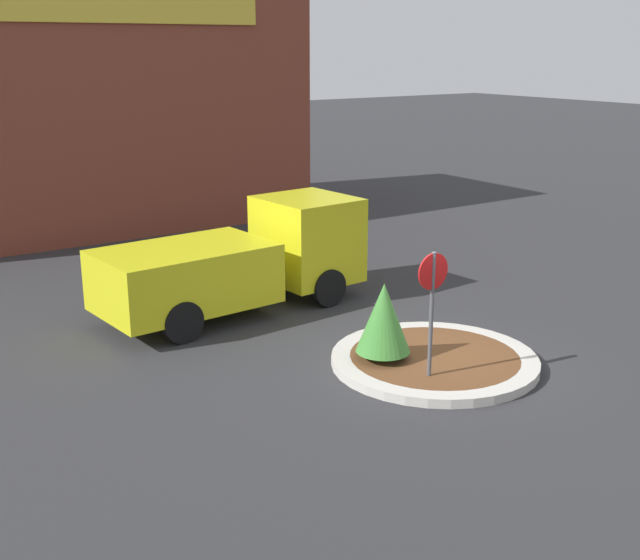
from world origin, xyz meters
name	(u,v)px	position (x,y,z in m)	size (l,w,h in m)	color
ground_plane	(434,364)	(0.00, 0.00, 0.00)	(120.00, 120.00, 0.00)	#2D2D30
traffic_island	(434,360)	(0.00, 0.00, 0.08)	(3.66, 3.66, 0.16)	#BCB7AD
stop_sign	(432,296)	(-0.67, -0.60, 1.55)	(0.61, 0.07, 2.28)	#4C4C51
island_shrub	(384,318)	(-0.83, 0.42, 0.92)	(0.96, 0.96, 1.37)	brown
utility_truck	(242,260)	(-1.32, 4.63, 1.09)	(5.89, 2.51, 2.22)	gold
storefront_building	(77,106)	(-1.26, 15.06, 3.64)	(13.12, 6.07, 7.27)	brown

